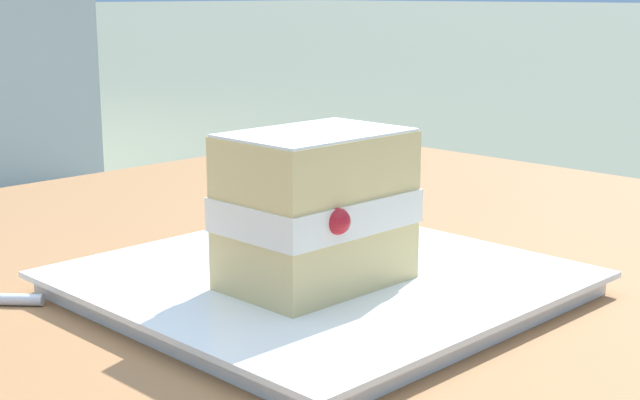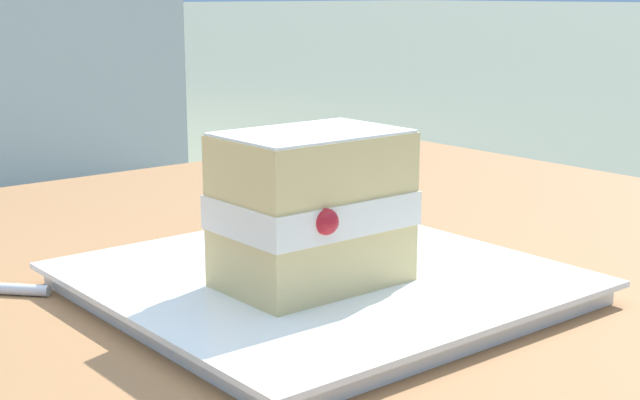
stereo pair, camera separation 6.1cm
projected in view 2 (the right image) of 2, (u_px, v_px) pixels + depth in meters
dessert_plate at (320, 283)px, 0.63m from camera, size 0.29×0.29×0.02m
cake_slice at (312, 209)px, 0.59m from camera, size 0.12×0.09×0.10m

